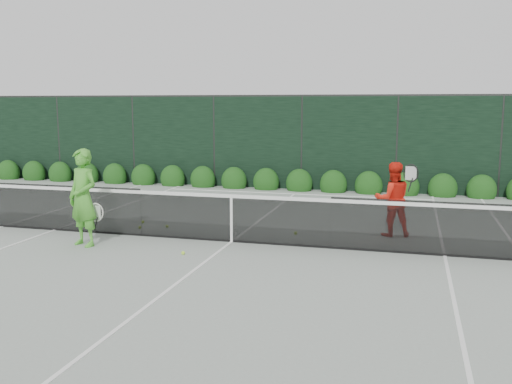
# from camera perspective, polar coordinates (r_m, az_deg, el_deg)

# --- Properties ---
(ground) EXTENTS (80.00, 80.00, 0.00)m
(ground) POSITION_cam_1_polar(r_m,az_deg,el_deg) (11.60, -2.45, -5.02)
(ground) COLOR gray
(ground) RESTS_ON ground
(tennis_net) EXTENTS (12.90, 0.10, 1.07)m
(tennis_net) POSITION_cam_1_polar(r_m,az_deg,el_deg) (11.49, -2.59, -2.44)
(tennis_net) COLOR #113422
(tennis_net) RESTS_ON ground
(player_woman) EXTENTS (0.81, 0.66, 1.92)m
(player_woman) POSITION_cam_1_polar(r_m,az_deg,el_deg) (11.63, -16.90, -0.55)
(player_woman) COLOR green
(player_woman) RESTS_ON ground
(player_man) EXTENTS (0.95, 0.79, 1.57)m
(player_man) POSITION_cam_1_polar(r_m,az_deg,el_deg) (12.33, 13.51, -0.69)
(player_man) COLOR red
(player_man) RESTS_ON ground
(court_lines) EXTENTS (11.03, 23.83, 0.01)m
(court_lines) POSITION_cam_1_polar(r_m,az_deg,el_deg) (11.60, -2.45, -4.99)
(court_lines) COLOR white
(court_lines) RESTS_ON ground
(windscreen_fence) EXTENTS (32.00, 21.07, 3.06)m
(windscreen_fence) POSITION_cam_1_polar(r_m,az_deg,el_deg) (8.81, -7.89, 0.52)
(windscreen_fence) COLOR black
(windscreen_fence) RESTS_ON ground
(hedge_row) EXTENTS (31.66, 0.65, 0.94)m
(hedge_row) POSITION_cam_1_polar(r_m,az_deg,el_deg) (18.38, 4.34, 0.87)
(hedge_row) COLOR #12380F
(hedge_row) RESTS_ON ground
(tennis_balls) EXTENTS (3.75, 2.43, 0.07)m
(tennis_balls) POSITION_cam_1_polar(r_m,az_deg,el_deg) (12.48, -7.18, -3.93)
(tennis_balls) COLOR #BDF336
(tennis_balls) RESTS_ON ground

